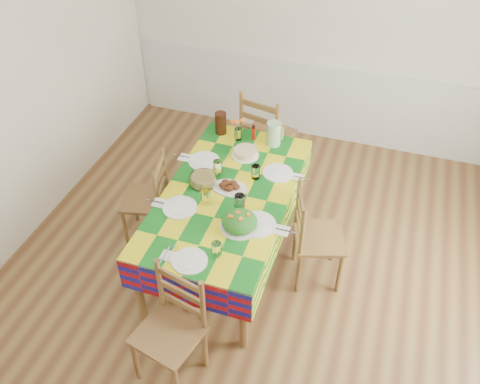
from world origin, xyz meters
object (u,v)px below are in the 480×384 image
at_px(tea_pitcher, 221,123).
at_px(chair_left, 149,199).
at_px(dining_table, 228,200).
at_px(meat_platter, 229,186).
at_px(green_pitcher, 274,134).
at_px(chair_near, 172,330).
at_px(chair_far, 265,136).
at_px(chair_right, 314,238).

bearing_deg(tea_pitcher, chair_left, -117.28).
bearing_deg(dining_table, meat_platter, 89.92).
xyz_separation_m(green_pitcher, chair_near, (-0.17, -2.01, -0.39)).
height_order(chair_near, chair_left, chair_near).
height_order(green_pitcher, chair_near, green_pitcher).
bearing_deg(chair_far, chair_left, 70.63).
bearing_deg(chair_near, chair_far, 103.75).
distance_m(meat_platter, chair_left, 0.83).
relative_size(tea_pitcher, chair_far, 0.21).
bearing_deg(chair_right, meat_platter, 66.82).
relative_size(green_pitcher, chair_near, 0.24).
relative_size(meat_platter, chair_near, 0.31).
height_order(green_pitcher, chair_left, green_pitcher).
relative_size(tea_pitcher, chair_left, 0.24).
height_order(tea_pitcher, chair_left, tea_pitcher).
height_order(dining_table, chair_right, chair_right).
relative_size(green_pitcher, chair_right, 0.24).
height_order(dining_table, meat_platter, meat_platter).
bearing_deg(chair_left, meat_platter, 80.40).
distance_m(dining_table, chair_right, 0.79).
bearing_deg(chair_right, chair_near, 129.36).
bearing_deg(chair_far, dining_table, 103.47).
xyz_separation_m(tea_pitcher, chair_far, (0.34, 0.39, -0.34)).
height_order(tea_pitcher, chair_near, tea_pitcher).
distance_m(chair_near, chair_right, 1.42).
relative_size(chair_left, chair_right, 0.96).
bearing_deg(meat_platter, tea_pitcher, 114.78).
bearing_deg(chair_near, chair_right, 70.92).
bearing_deg(chair_right, tea_pitcher, 35.18).
bearing_deg(green_pitcher, meat_platter, -103.45).
relative_size(green_pitcher, chair_left, 0.25).
xyz_separation_m(chair_near, chair_left, (-0.78, 1.22, -0.02)).
relative_size(dining_table, chair_left, 2.10).
bearing_deg(dining_table, chair_near, -89.52).
bearing_deg(meat_platter, chair_right, -4.87).
bearing_deg(tea_pitcher, dining_table, -66.62).
bearing_deg(green_pitcher, chair_near, -94.76).
xyz_separation_m(chair_far, chair_left, (-0.76, -1.20, -0.07)).
xyz_separation_m(dining_table, chair_right, (0.77, -0.01, -0.20)).
height_order(meat_platter, chair_near, chair_near).
distance_m(green_pitcher, tea_pitcher, 0.53).
height_order(chair_near, chair_far, chair_far).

